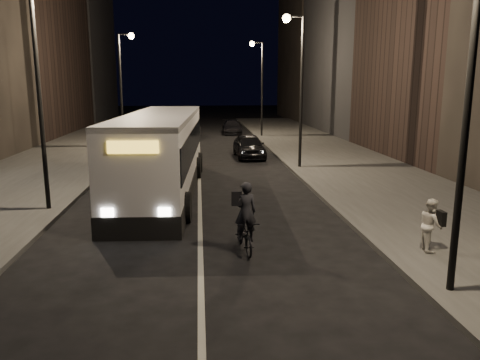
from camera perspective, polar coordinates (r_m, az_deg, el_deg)
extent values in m
plane|color=black|center=(14.18, -4.86, -7.77)|extent=(180.00, 180.00, 0.00)
cube|color=#3A3A37|center=(29.03, 12.04, 2.24)|extent=(7.00, 70.00, 0.16)
cube|color=#3A3A37|center=(29.04, -22.03, 1.65)|extent=(7.00, 70.00, 0.16)
cube|color=black|center=(44.27, 17.11, 18.70)|extent=(8.00, 61.00, 21.00)
cube|color=black|center=(45.27, -27.20, 18.44)|extent=(8.00, 61.00, 22.00)
cylinder|color=black|center=(10.92, 25.96, 7.63)|extent=(0.16, 0.16, 8.00)
cylinder|color=black|center=(25.99, 7.50, 10.37)|extent=(0.16, 0.16, 8.00)
cube|color=black|center=(26.12, 6.72, 19.19)|extent=(0.90, 0.08, 0.08)
sphere|color=#FFD18C|center=(26.02, 5.69, 19.02)|extent=(0.44, 0.44, 0.44)
cylinder|color=black|center=(41.75, 2.70, 10.91)|extent=(0.16, 0.16, 8.00)
cube|color=black|center=(41.83, 2.12, 16.40)|extent=(0.90, 0.08, 0.08)
sphere|color=#FFD18C|center=(41.77, 1.48, 16.27)|extent=(0.44, 0.44, 0.44)
cylinder|color=black|center=(18.27, -23.24, 9.02)|extent=(0.16, 0.16, 8.00)
cylinder|color=black|center=(35.82, -14.30, 10.45)|extent=(0.16, 0.16, 8.00)
cube|color=black|center=(35.91, -13.89, 16.86)|extent=(0.90, 0.08, 0.08)
sphere|color=#FFD18C|center=(35.84, -13.14, 16.75)|extent=(0.44, 0.44, 0.44)
cube|color=white|center=(20.51, -9.51, 3.11)|extent=(3.30, 12.93, 3.42)
cube|color=black|center=(20.45, -9.56, 4.44)|extent=(3.37, 12.51, 1.23)
cube|color=white|center=(20.34, -9.67, 7.72)|extent=(3.32, 12.93, 0.19)
cube|color=gold|center=(14.08, -12.92, 3.93)|extent=(1.50, 0.20, 0.37)
cylinder|color=black|center=(16.66, -15.87, -3.29)|extent=(0.43, 1.09, 1.07)
cylinder|color=black|center=(16.24, -6.66, -3.30)|extent=(0.43, 1.09, 1.07)
cylinder|color=black|center=(24.86, -11.32, 1.78)|extent=(0.43, 1.09, 1.07)
cylinder|color=black|center=(24.57, -5.16, 1.85)|extent=(0.43, 1.09, 1.07)
imported|color=black|center=(13.44, 0.57, -6.70)|extent=(0.84, 1.85, 0.94)
imported|color=black|center=(13.04, 0.67, -3.91)|extent=(0.67, 0.48, 1.71)
imported|color=silver|center=(13.96, 22.25, -5.07)|extent=(0.67, 0.80, 1.47)
imported|color=black|center=(30.28, 1.09, 4.18)|extent=(1.94, 4.50, 1.51)
imported|color=#353537|center=(41.15, -6.18, 6.02)|extent=(2.02, 4.40, 1.40)
imported|color=black|center=(44.98, -0.98, 6.47)|extent=(1.82, 4.35, 1.26)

